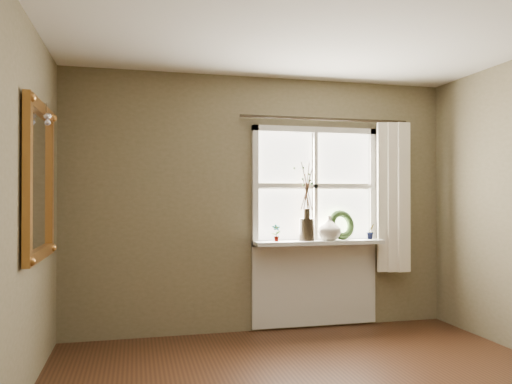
{
  "coord_description": "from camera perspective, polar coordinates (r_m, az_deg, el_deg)",
  "views": [
    {
      "loc": [
        -1.29,
        -2.71,
        1.37
      ],
      "look_at": [
        -0.25,
        1.55,
        1.41
      ],
      "focal_mm": 35.0,
      "sensor_mm": 36.0,
      "label": 1
    }
  ],
  "objects": [
    {
      "name": "wall_back",
      "position": [
        5.17,
        0.77,
        -1.31
      ],
      "size": [
        4.0,
        0.1,
        2.6
      ],
      "primitive_type": "cube",
      "color": "#6A6146",
      "rests_on": "ground"
    },
    {
      "name": "window_frame",
      "position": [
        5.27,
        6.77,
        0.67
      ],
      "size": [
        1.36,
        0.06,
        1.24
      ],
      "color": "silver",
      "rests_on": "wall_back"
    },
    {
      "name": "window_sill",
      "position": [
        5.19,
        7.19,
        -5.72
      ],
      "size": [
        1.36,
        0.26,
        0.04
      ],
      "primitive_type": "cube",
      "color": "silver",
      "rests_on": "wall_back"
    },
    {
      "name": "window_apron",
      "position": [
        5.35,
        6.77,
        -10.32
      ],
      "size": [
        1.36,
        0.04,
        0.88
      ],
      "primitive_type": "cube",
      "color": "silver",
      "rests_on": "ground"
    },
    {
      "name": "dark_jug",
      "position": [
        5.13,
        5.82,
        -4.29
      ],
      "size": [
        0.2,
        0.2,
        0.23
      ],
      "primitive_type": "cylinder",
      "rotation": [
        0.0,
        0.0,
        0.39
      ],
      "color": "black",
      "rests_on": "window_sill"
    },
    {
      "name": "cream_vase",
      "position": [
        5.22,
        8.39,
        -4.09
      ],
      "size": [
        0.31,
        0.31,
        0.25
      ],
      "primitive_type": "imported",
      "rotation": [
        0.0,
        0.0,
        -0.35
      ],
      "color": "beige",
      "rests_on": "window_sill"
    },
    {
      "name": "wreath",
      "position": [
        5.31,
        9.72,
        -4.08
      ],
      "size": [
        0.34,
        0.21,
        0.33
      ],
      "primitive_type": "torus",
      "rotation": [
        1.36,
        0.0,
        0.24
      ],
      "color": "#29411D",
      "rests_on": "window_sill"
    },
    {
      "name": "potted_plant_left",
      "position": [
        5.04,
        2.32,
        -4.66
      ],
      "size": [
        0.1,
        0.07,
        0.17
      ],
      "primitive_type": "imported",
      "rotation": [
        0.0,
        0.0,
        0.05
      ],
      "color": "#29411D",
      "rests_on": "window_sill"
    },
    {
      "name": "potted_plant_right",
      "position": [
        5.41,
        12.96,
        -4.42
      ],
      "size": [
        0.11,
        0.1,
        0.16
      ],
      "primitive_type": "imported",
      "rotation": [
        0.0,
        0.0,
        0.38
      ],
      "color": "#29411D",
      "rests_on": "window_sill"
    },
    {
      "name": "curtain",
      "position": [
        5.53,
        15.31,
        -0.56
      ],
      "size": [
        0.36,
        0.12,
        1.59
      ],
      "primitive_type": "cube",
      "color": "white",
      "rests_on": "wall_back"
    },
    {
      "name": "curtain_rod",
      "position": [
        5.31,
        8.0,
        8.25
      ],
      "size": [
        1.84,
        0.03,
        0.03
      ],
      "primitive_type": "cylinder",
      "rotation": [
        0.0,
        1.57,
        0.0
      ],
      "color": "black",
      "rests_on": "wall_back"
    },
    {
      "name": "gilt_mirror",
      "position": [
        3.95,
        -23.51,
        1.2
      ],
      "size": [
        0.1,
        0.96,
        1.14
      ],
      "color": "white",
      "rests_on": "wall_left"
    }
  ]
}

